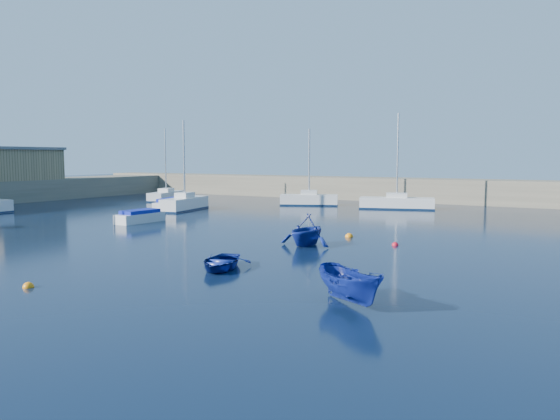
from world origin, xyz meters
The scene contains 15 objects.
ground centered at (0.00, 0.00, 0.00)m, with size 220.00×220.00×0.00m, color black.
back_wall centered at (0.00, 46.00, 1.30)m, with size 96.00×4.50×2.60m, color #6F6854.
brick_shed_a centered at (-42.00, 24.00, 4.10)m, with size 6.00×8.00×3.40m, color #8F7C53.
sailboat_3 centered at (-18.54, 25.06, 0.66)m, with size 2.85×6.45×8.36m.
sailboat_4 centered at (-28.04, 33.08, 0.56)m, with size 3.49×6.55×8.26m.
sailboat_5 centered at (-10.79, 35.50, 0.63)m, with size 6.04×3.79×7.87m.
sailboat_6 centered at (-1.71, 36.25, 0.61)m, with size 7.24×3.90×9.13m.
motorboat_1 centered at (-15.17, 15.82, 0.46)m, with size 1.59×4.06×0.98m.
motorboat_2 centered at (-19.65, 25.03, 0.53)m, with size 3.25×5.84×1.14m.
dinghy_center centered at (0.51, 4.80, 0.33)m, with size 2.27×3.18×0.66m, color navy.
dinghy_left centered at (0.83, 12.49, 0.89)m, with size 2.93×3.39×1.79m, color navy.
dinghy_right centered at (7.79, 2.27, 0.64)m, with size 1.25×3.34×1.29m, color navy.
buoy_0 centered at (-3.83, -1.67, 0.00)m, with size 0.43×0.43×0.43m, color orange.
buoy_1 centered at (5.13, 15.09, 0.00)m, with size 0.38×0.38×0.38m, color red.
buoy_3 centered at (1.60, 16.79, 0.00)m, with size 0.50×0.50×0.50m, color orange.
Camera 1 is at (14.79, -14.54, 4.97)m, focal length 35.00 mm.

